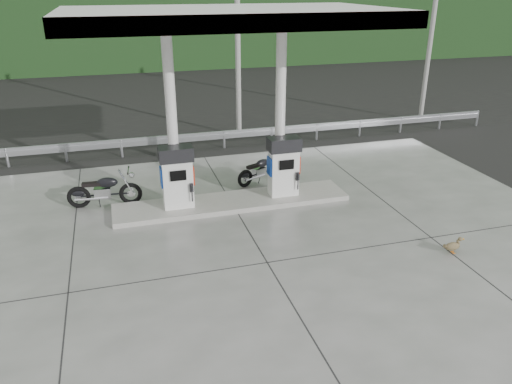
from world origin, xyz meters
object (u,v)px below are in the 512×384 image
object	(u,v)px
gas_pump_right	(284,166)
motorcycle_left	(104,191)
gas_pump_left	(177,177)
duck	(452,247)
motorcycle_right	(260,170)

from	to	relation	value
gas_pump_right	motorcycle_left	bearing A→B (deg)	169.46
gas_pump_left	duck	world-z (taller)	gas_pump_left
gas_pump_left	motorcycle_right	bearing A→B (deg)	27.52
gas_pump_left	duck	xyz separation A→B (m)	(6.11, -4.33, -0.87)
motorcycle_right	duck	size ratio (longest dim) A/B	3.59
gas_pump_left	motorcycle_right	xyz separation A→B (m)	(2.92, 1.52, -0.63)
gas_pump_left	motorcycle_left	distance (m)	2.34
gas_pump_right	motorcycle_left	xyz separation A→B (m)	(-5.25, 0.98, -0.57)
gas_pump_right	duck	bearing A→B (deg)	-56.08
gas_pump_left	motorcycle_left	size ratio (longest dim) A/B	0.89
gas_pump_left	motorcycle_left	bearing A→B (deg)	154.51
gas_pump_right	duck	world-z (taller)	gas_pump_right
gas_pump_right	motorcycle_right	bearing A→B (deg)	100.34
gas_pump_right	gas_pump_left	bearing A→B (deg)	180.00
motorcycle_right	motorcycle_left	bearing A→B (deg)	162.14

